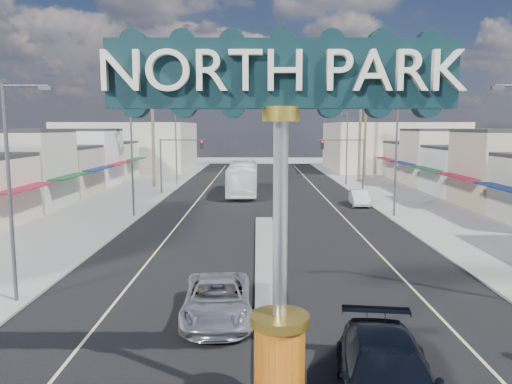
{
  "coord_description": "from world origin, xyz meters",
  "views": [
    {
      "loc": [
        -0.58,
        -9.99,
        7.28
      ],
      "look_at": [
        -0.61,
        12.86,
        4.3
      ],
      "focal_mm": 35.0,
      "sensor_mm": 36.0,
      "label": 1
    }
  ],
  "objects_px": {
    "gateway_sign": "(281,183)",
    "streetlight_l_mid": "(134,155)",
    "traffic_signal_right": "(347,155)",
    "streetlight_r_mid": "(394,155)",
    "palm_right_mid": "(361,101)",
    "palm_right_far": "(366,91)",
    "traffic_signal_left": "(177,155)",
    "suv_left": "(217,299)",
    "car_parked_right": "(359,198)",
    "palm_left_far": "(152,91)",
    "streetlight_r_far": "(346,145)",
    "streetlight_l_near": "(13,182)",
    "city_bus": "(243,178)",
    "streetlight_l_far": "(177,145)",
    "suv_right": "(387,378)"
  },
  "relations": [
    {
      "from": "gateway_sign",
      "to": "streetlight_l_mid",
      "type": "height_order",
      "value": "gateway_sign"
    },
    {
      "from": "traffic_signal_right",
      "to": "streetlight_r_mid",
      "type": "relative_size",
      "value": 0.67
    },
    {
      "from": "palm_right_mid",
      "to": "streetlight_l_mid",
      "type": "bearing_deg",
      "value": -132.03
    },
    {
      "from": "streetlight_r_mid",
      "to": "palm_right_far",
      "type": "height_order",
      "value": "palm_right_far"
    },
    {
      "from": "traffic_signal_left",
      "to": "streetlight_l_mid",
      "type": "bearing_deg",
      "value": -95.1
    },
    {
      "from": "suv_left",
      "to": "car_parked_right",
      "type": "bearing_deg",
      "value": 65.25
    },
    {
      "from": "palm_left_far",
      "to": "palm_right_mid",
      "type": "height_order",
      "value": "palm_left_far"
    },
    {
      "from": "car_parked_right",
      "to": "gateway_sign",
      "type": "bearing_deg",
      "value": -100.79
    },
    {
      "from": "palm_left_far",
      "to": "streetlight_r_far",
      "type": "bearing_deg",
      "value": 4.88
    },
    {
      "from": "streetlight_r_mid",
      "to": "palm_right_mid",
      "type": "height_order",
      "value": "palm_right_mid"
    },
    {
      "from": "streetlight_r_far",
      "to": "suv_left",
      "type": "xyz_separation_m",
      "value": [
        -12.52,
        -43.7,
        -4.3
      ]
    },
    {
      "from": "streetlight_l_near",
      "to": "suv_left",
      "type": "distance_m",
      "value": 9.54
    },
    {
      "from": "streetlight_r_far",
      "to": "city_bus",
      "type": "height_order",
      "value": "streetlight_r_far"
    },
    {
      "from": "streetlight_l_near",
      "to": "city_bus",
      "type": "relative_size",
      "value": 0.71
    },
    {
      "from": "streetlight_l_far",
      "to": "city_bus",
      "type": "bearing_deg",
      "value": -44.04
    },
    {
      "from": "palm_right_mid",
      "to": "suv_right",
      "type": "distance_m",
      "value": 55.74
    },
    {
      "from": "traffic_signal_left",
      "to": "palm_right_mid",
      "type": "bearing_deg",
      "value": 28.42
    },
    {
      "from": "streetlight_r_mid",
      "to": "suv_right",
      "type": "height_order",
      "value": "streetlight_r_mid"
    },
    {
      "from": "city_bus",
      "to": "palm_left_far",
      "type": "bearing_deg",
      "value": 151.29
    },
    {
      "from": "gateway_sign",
      "to": "city_bus",
      "type": "height_order",
      "value": "gateway_sign"
    },
    {
      "from": "suv_right",
      "to": "city_bus",
      "type": "xyz_separation_m",
      "value": [
        -4.86,
        41.85,
        0.89
      ]
    },
    {
      "from": "traffic_signal_left",
      "to": "streetlight_l_near",
      "type": "relative_size",
      "value": 0.67
    },
    {
      "from": "gateway_sign",
      "to": "streetlight_l_near",
      "type": "distance_m",
      "value": 13.19
    },
    {
      "from": "car_parked_right",
      "to": "traffic_signal_left",
      "type": "bearing_deg",
      "value": 160.46
    },
    {
      "from": "palm_right_far",
      "to": "car_parked_right",
      "type": "height_order",
      "value": "palm_right_far"
    },
    {
      "from": "traffic_signal_right",
      "to": "streetlight_l_mid",
      "type": "height_order",
      "value": "streetlight_l_mid"
    },
    {
      "from": "palm_right_far",
      "to": "suv_left",
      "type": "distance_m",
      "value": 57.54
    },
    {
      "from": "streetlight_r_mid",
      "to": "suv_right",
      "type": "distance_m",
      "value": 29.26
    },
    {
      "from": "city_bus",
      "to": "suv_right",
      "type": "bearing_deg",
      "value": -82.99
    },
    {
      "from": "streetlight_r_mid",
      "to": "streetlight_r_far",
      "type": "height_order",
      "value": "same"
    },
    {
      "from": "gateway_sign",
      "to": "streetlight_r_far",
      "type": "bearing_deg",
      "value": 78.22
    },
    {
      "from": "gateway_sign",
      "to": "city_bus",
      "type": "bearing_deg",
      "value": 92.84
    },
    {
      "from": "traffic_signal_left",
      "to": "gateway_sign",
      "type": "bearing_deg",
      "value": -77.67
    },
    {
      "from": "palm_right_mid",
      "to": "palm_right_far",
      "type": "bearing_deg",
      "value": 71.57
    },
    {
      "from": "gateway_sign",
      "to": "car_parked_right",
      "type": "height_order",
      "value": "gateway_sign"
    },
    {
      "from": "streetlight_l_mid",
      "to": "city_bus",
      "type": "height_order",
      "value": "streetlight_l_mid"
    },
    {
      "from": "palm_right_far",
      "to": "gateway_sign",
      "type": "bearing_deg",
      "value": -104.03
    },
    {
      "from": "traffic_signal_left",
      "to": "streetlight_l_near",
      "type": "distance_m",
      "value": 34.03
    },
    {
      "from": "streetlight_r_mid",
      "to": "suv_left",
      "type": "relative_size",
      "value": 1.62
    },
    {
      "from": "palm_right_mid",
      "to": "streetlight_r_mid",
      "type": "bearing_deg",
      "value": -95.64
    },
    {
      "from": "streetlight_l_far",
      "to": "streetlight_l_near",
      "type": "bearing_deg",
      "value": -90.0
    },
    {
      "from": "streetlight_l_mid",
      "to": "suv_right",
      "type": "distance_m",
      "value": 31.17
    },
    {
      "from": "streetlight_l_near",
      "to": "city_bus",
      "type": "height_order",
      "value": "streetlight_l_near"
    },
    {
      "from": "streetlight_l_mid",
      "to": "suv_left",
      "type": "distance_m",
      "value": 23.65
    },
    {
      "from": "streetlight_l_far",
      "to": "suv_right",
      "type": "height_order",
      "value": "streetlight_l_far"
    },
    {
      "from": "streetlight_l_far",
      "to": "suv_right",
      "type": "relative_size",
      "value": 1.48
    },
    {
      "from": "streetlight_l_far",
      "to": "city_bus",
      "type": "relative_size",
      "value": 0.71
    },
    {
      "from": "palm_left_far",
      "to": "city_bus",
      "type": "distance_m",
      "value": 15.83
    },
    {
      "from": "city_bus",
      "to": "palm_right_far",
      "type": "bearing_deg",
      "value": 47.01
    },
    {
      "from": "streetlight_l_mid",
      "to": "streetlight_r_mid",
      "type": "bearing_deg",
      "value": 0.0
    }
  ]
}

